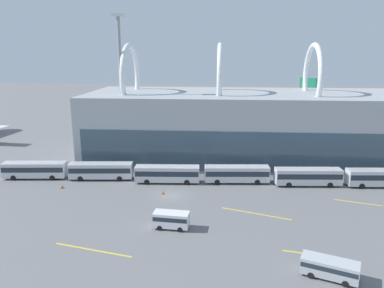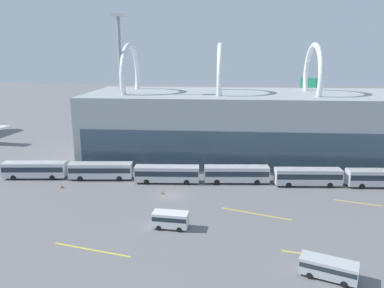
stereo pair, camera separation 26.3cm
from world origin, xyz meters
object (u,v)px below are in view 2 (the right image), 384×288
object	(u,v)px
shuttle_bus_2	(167,173)
shuttle_bus_4	(308,176)
shuttle_bus_5	(380,177)
service_van_crossing	(328,267)
shuttle_bus_0	(35,169)
shuttle_bus_1	(101,170)
floodlight_mast	(121,80)
service_van_foreground	(170,219)
airliner_at_gate_far	(162,117)
traffic_cone_2	(62,186)
airliner_parked_remote	(348,116)
shuttle_bus_3	(237,173)
traffic_cone_0	(163,192)

from	to	relation	value
shuttle_bus_2	shuttle_bus_4	xyz separation A→B (m)	(25.35, 0.48, 0.00)
shuttle_bus_5	service_van_crossing	distance (m)	33.49
shuttle_bus_0	service_van_crossing	xyz separation A→B (m)	(46.74, -28.56, -0.62)
shuttle_bus_0	shuttle_bus_1	bearing A→B (deg)	-2.77
shuttle_bus_2	floodlight_mast	bearing A→B (deg)	127.46
service_van_foreground	shuttle_bus_1	bearing A→B (deg)	-44.99
shuttle_bus_5	service_van_foreground	world-z (taller)	shuttle_bus_5
shuttle_bus_4	service_van_foreground	world-z (taller)	shuttle_bus_4
shuttle_bus_0	shuttle_bus_2	distance (m)	25.35
airliner_at_gate_far	shuttle_bus_5	distance (m)	60.74
traffic_cone_2	airliner_parked_remote	bearing A→B (deg)	38.17
airliner_at_gate_far	floodlight_mast	xyz separation A→B (m)	(-3.99, -27.47, 12.58)
shuttle_bus_5	shuttle_bus_2	bearing A→B (deg)	177.53
airliner_parked_remote	shuttle_bus_0	world-z (taller)	airliner_parked_remote
shuttle_bus_0	shuttle_bus_3	bearing A→B (deg)	-4.11
shuttle_bus_1	shuttle_bus_2	xyz separation A→B (m)	(12.67, -0.90, 0.00)
shuttle_bus_0	airliner_at_gate_far	bearing A→B (deg)	61.34
shuttle_bus_1	shuttle_bus_5	xyz separation A→B (m)	(50.70, 0.02, 0.00)
shuttle_bus_5	service_van_crossing	xyz separation A→B (m)	(-16.63, -29.07, -0.62)
shuttle_bus_4	shuttle_bus_2	bearing A→B (deg)	177.17
shuttle_bus_3	service_van_foreground	size ratio (longest dim) A/B	2.37
airliner_parked_remote	traffic_cone_0	bearing A→B (deg)	-77.69
airliner_parked_remote	service_van_crossing	distance (m)	78.72
airliner_at_gate_far	service_van_crossing	size ratio (longest dim) A/B	7.10
shuttle_bus_4	traffic_cone_2	world-z (taller)	shuttle_bus_4
airliner_at_gate_far	shuttle_bus_0	bearing A→B (deg)	163.00
shuttle_bus_5	service_van_foreground	xyz separation A→B (m)	(-34.89, -18.97, -0.50)
airliner_at_gate_far	shuttle_bus_2	world-z (taller)	airliner_at_gate_far
shuttle_bus_3	service_van_crossing	bearing A→B (deg)	-77.43
floodlight_mast	traffic_cone_0	bearing A→B (deg)	-58.84
service_van_foreground	traffic_cone_2	world-z (taller)	service_van_foreground
airliner_at_gate_far	floodlight_mast	distance (m)	30.47
shuttle_bus_3	traffic_cone_0	distance (m)	14.33
airliner_parked_remote	shuttle_bus_5	bearing A→B (deg)	-46.44
shuttle_bus_4	service_van_crossing	size ratio (longest dim) A/B	1.89
airliner_parked_remote	traffic_cone_2	bearing A→B (deg)	-87.87
shuttle_bus_0	shuttle_bus_1	distance (m)	12.68
shuttle_bus_2	shuttle_bus_4	distance (m)	25.35
service_van_foreground	airliner_parked_remote	bearing A→B (deg)	-118.67
shuttle_bus_0	traffic_cone_2	xyz separation A→B (m)	(7.22, -4.72, -1.50)
shuttle_bus_0	service_van_crossing	distance (m)	54.78
floodlight_mast	shuttle_bus_5	bearing A→B (deg)	-14.24
shuttle_bus_1	floodlight_mast	bearing A→B (deg)	79.98
shuttle_bus_3	airliner_parked_remote	bearing A→B (deg)	49.33
airliner_parked_remote	service_van_foreground	bearing A→B (deg)	-69.89
airliner_at_gate_far	shuttle_bus_3	distance (m)	44.92
floodlight_mast	shuttle_bus_0	bearing A→B (deg)	-136.60
shuttle_bus_5	traffic_cone_2	bearing A→B (deg)	-178.55
shuttle_bus_2	airliner_parked_remote	bearing A→B (deg)	41.98
shuttle_bus_5	traffic_cone_0	bearing A→B (deg)	-174.02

